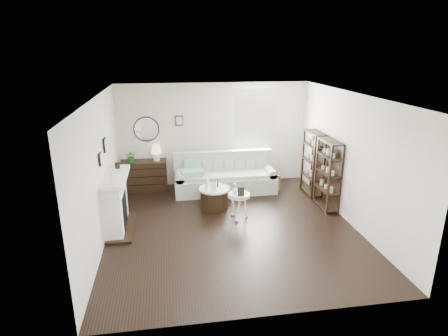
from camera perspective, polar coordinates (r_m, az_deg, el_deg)
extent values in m
plane|color=black|center=(7.87, 1.16, -8.94)|extent=(5.50, 5.50, 0.00)
plane|color=white|center=(7.07, 1.30, 10.97)|extent=(5.50, 5.50, 0.00)
plane|color=silver|center=(9.98, -1.55, 5.16)|extent=(5.00, 0.00, 5.00)
plane|color=silver|center=(4.87, 6.98, -9.16)|extent=(5.00, 0.00, 5.00)
plane|color=silver|center=(7.36, -18.32, -0.45)|extent=(0.00, 5.50, 5.50)
plane|color=silver|center=(8.16, 18.78, 1.27)|extent=(0.00, 5.50, 5.50)
cube|color=white|center=(10.11, 4.68, 6.71)|extent=(1.00, 0.02, 1.80)
cube|color=silver|center=(10.05, 4.76, 6.65)|extent=(1.15, 0.02, 1.90)
cylinder|color=silver|center=(9.85, -11.74, 5.80)|extent=(0.60, 0.03, 0.60)
cube|color=black|center=(9.80, -6.82, 7.19)|extent=(0.20, 0.03, 0.26)
cube|color=white|center=(7.88, -16.21, -5.24)|extent=(0.34, 1.20, 1.10)
cube|color=black|center=(7.94, -15.90, -6.23)|extent=(0.30, 0.65, 0.70)
cube|color=white|center=(7.68, -16.20, -1.31)|extent=(0.44, 1.35, 0.08)
cube|color=black|center=(8.09, -15.31, -8.65)|extent=(0.50, 1.40, 0.05)
cylinder|color=silver|center=(7.21, -16.71, -1.35)|extent=(0.08, 0.08, 0.22)
cube|color=black|center=(8.02, -15.95, 0.36)|extent=(0.10, 0.03, 0.14)
cube|color=black|center=(7.24, -18.33, 1.31)|extent=(0.03, 0.18, 0.24)
cube|color=black|center=(7.83, -17.70, 3.36)|extent=(0.03, 0.22, 0.28)
cube|color=black|center=(9.59, 13.38, 0.72)|extent=(0.30, 0.80, 1.60)
cylinder|color=beige|center=(9.45, 13.71, -1.35)|extent=(0.08, 0.08, 0.11)
cylinder|color=beige|center=(9.66, 13.15, -0.87)|extent=(0.08, 0.08, 0.11)
cylinder|color=beige|center=(9.88, 12.62, -0.41)|extent=(0.08, 0.08, 0.11)
cylinder|color=beige|center=(9.32, 13.89, 0.97)|extent=(0.08, 0.08, 0.11)
cylinder|color=beige|center=(9.55, 13.32, 1.40)|extent=(0.08, 0.08, 0.11)
cylinder|color=beige|center=(9.77, 12.78, 1.82)|extent=(0.08, 0.08, 0.11)
cylinder|color=beige|center=(9.22, 14.07, 3.35)|extent=(0.08, 0.08, 0.11)
cylinder|color=beige|center=(9.44, 13.49, 3.73)|extent=(0.08, 0.08, 0.11)
cylinder|color=beige|center=(9.67, 12.94, 4.10)|extent=(0.08, 0.08, 0.11)
cube|color=black|center=(8.80, 15.54, -1.00)|extent=(0.30, 0.80, 1.60)
cylinder|color=beige|center=(8.67, 15.93, -3.28)|extent=(0.08, 0.08, 0.11)
cylinder|color=beige|center=(8.89, 15.27, -2.71)|extent=(0.08, 0.08, 0.11)
cylinder|color=beige|center=(9.10, 14.65, -2.17)|extent=(0.08, 0.08, 0.11)
cylinder|color=beige|center=(8.54, 16.16, -0.78)|extent=(0.08, 0.08, 0.11)
cylinder|color=beige|center=(8.76, 15.49, -0.26)|extent=(0.08, 0.08, 0.11)
cylinder|color=beige|center=(8.97, 14.85, 0.23)|extent=(0.08, 0.08, 0.11)
cylinder|color=beige|center=(8.43, 16.39, 1.80)|extent=(0.08, 0.08, 0.11)
cylinder|color=beige|center=(8.65, 15.70, 2.26)|extent=(0.08, 0.08, 0.11)
cylinder|color=beige|center=(8.87, 15.05, 2.69)|extent=(0.08, 0.08, 0.11)
cube|color=#9EA996|center=(9.62, 0.16, -2.44)|extent=(2.56, 0.89, 0.41)
cube|color=#9EA996|center=(9.51, 0.19, -1.05)|extent=(2.22, 0.71, 0.10)
cube|color=#9EA996|center=(9.82, -0.15, 0.41)|extent=(2.56, 0.20, 0.79)
cube|color=#9EA996|center=(9.50, -6.78, -2.52)|extent=(0.22, 0.84, 0.51)
cube|color=#9EA996|center=(9.85, 6.86, -1.79)|extent=(0.22, 0.84, 0.51)
cube|color=#238265|center=(9.36, -4.86, -0.66)|extent=(0.58, 0.49, 0.14)
cube|color=brown|center=(9.81, 6.69, -2.18)|extent=(0.62, 0.25, 0.41)
cube|color=black|center=(9.92, -12.04, -1.11)|extent=(1.16, 0.48, 0.78)
cube|color=black|center=(9.74, -12.04, -2.56)|extent=(1.12, 0.01, 0.02)
cube|color=black|center=(9.67, -12.12, -1.38)|extent=(1.12, 0.01, 0.02)
cube|color=black|center=(9.60, -12.20, -0.18)|extent=(1.12, 0.01, 0.01)
imported|color=#21601B|center=(9.73, -13.96, 1.73)|extent=(0.28, 0.24, 0.31)
cylinder|color=black|center=(8.65, -1.46, -4.71)|extent=(0.65, 0.65, 0.45)
cylinder|color=silver|center=(8.56, -1.47, -3.19)|extent=(0.71, 0.71, 0.04)
cylinder|color=white|center=(8.02, 2.29, -4.05)|extent=(0.46, 0.46, 0.03)
cylinder|color=white|center=(8.04, 2.28, -4.32)|extent=(0.47, 0.47, 0.02)
cylinder|color=white|center=(8.14, 2.26, -5.93)|extent=(0.04, 0.04, 0.54)
cylinder|color=silver|center=(8.40, -2.61, -2.27)|extent=(0.08, 0.08, 0.33)
cube|color=silver|center=(8.35, -1.65, -2.93)|extent=(0.14, 0.06, 0.18)
cube|color=black|center=(7.87, 2.62, -3.63)|extent=(0.15, 0.08, 0.19)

